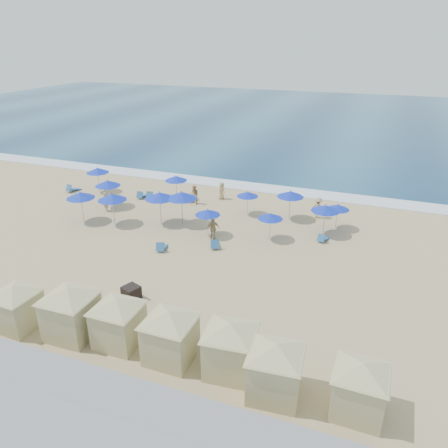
{
  "coord_description": "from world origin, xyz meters",
  "views": [
    {
      "loc": [
        13.22,
        -23.32,
        13.7
      ],
      "look_at": [
        3.19,
        3.0,
        1.44
      ],
      "focal_mm": 35.0,
      "sensor_mm": 36.0,
      "label": 1
    }
  ],
  "objects_px": {
    "umbrella_4": "(176,178)",
    "beachgoer_2": "(213,229)",
    "cabana_4": "(230,341)",
    "beachgoer_4": "(222,191)",
    "cabana_6": "(361,382)",
    "umbrella_2": "(108,183)",
    "beachgoer_0": "(106,202)",
    "beachgoer_1": "(195,195)",
    "umbrella_9": "(290,194)",
    "cabana_5": "(276,363)",
    "umbrella_11": "(270,216)",
    "cabana_2": "(118,316)",
    "umbrella_12": "(338,207)",
    "umbrella_7": "(248,194)",
    "trash_bin": "(131,293)",
    "umbrella_1": "(80,195)",
    "cabana_3": "(170,329)",
    "umbrella_0": "(97,170)",
    "umbrella_3": "(112,197)",
    "umbrella_6": "(160,196)",
    "beachgoer_3": "(318,208)",
    "umbrella_5": "(181,195)",
    "cabana_1": "(70,306)",
    "umbrella_8": "(208,212)",
    "umbrella_10": "(325,208)",
    "cabana_0": "(16,301)"
  },
  "relations": [
    {
      "from": "umbrella_10",
      "to": "umbrella_7",
      "type": "bearing_deg",
      "value": 164.71
    },
    {
      "from": "umbrella_7",
      "to": "umbrella_2",
      "type": "bearing_deg",
      "value": -167.41
    },
    {
      "from": "beachgoer_1",
      "to": "beachgoer_3",
      "type": "distance_m",
      "value": 10.62
    },
    {
      "from": "umbrella_2",
      "to": "cabana_5",
      "type": "bearing_deg",
      "value": -40.0
    },
    {
      "from": "cabana_1",
      "to": "cabana_5",
      "type": "distance_m",
      "value": 10.28
    },
    {
      "from": "umbrella_2",
      "to": "beachgoer_1",
      "type": "height_order",
      "value": "umbrella_2"
    },
    {
      "from": "umbrella_0",
      "to": "umbrella_6",
      "type": "distance_m",
      "value": 10.16
    },
    {
      "from": "umbrella_0",
      "to": "beachgoer_2",
      "type": "height_order",
      "value": "umbrella_0"
    },
    {
      "from": "cabana_4",
      "to": "umbrella_1",
      "type": "bearing_deg",
      "value": 145.06
    },
    {
      "from": "umbrella_8",
      "to": "umbrella_7",
      "type": "bearing_deg",
      "value": 74.29
    },
    {
      "from": "cabana_4",
      "to": "umbrella_6",
      "type": "distance_m",
      "value": 17.33
    },
    {
      "from": "cabana_4",
      "to": "umbrella_2",
      "type": "xyz_separation_m",
      "value": [
        -16.64,
        15.17,
        0.53
      ]
    },
    {
      "from": "umbrella_7",
      "to": "umbrella_6",
      "type": "bearing_deg",
      "value": -143.89
    },
    {
      "from": "umbrella_12",
      "to": "beachgoer_2",
      "type": "xyz_separation_m",
      "value": [
        -8.06,
        -5.17,
        -0.92
      ]
    },
    {
      "from": "cabana_5",
      "to": "umbrella_5",
      "type": "bearing_deg",
      "value": 127.63
    },
    {
      "from": "beachgoer_1",
      "to": "beachgoer_4",
      "type": "bearing_deg",
      "value": 67.9
    },
    {
      "from": "umbrella_4",
      "to": "umbrella_11",
      "type": "xyz_separation_m",
      "value": [
        10.06,
        -5.13,
        -0.17
      ]
    },
    {
      "from": "cabana_3",
      "to": "cabana_5",
      "type": "relative_size",
      "value": 1.01
    },
    {
      "from": "cabana_1",
      "to": "beachgoer_3",
      "type": "xyz_separation_m",
      "value": [
        8.67,
        19.46,
        -0.84
      ]
    },
    {
      "from": "cabana_2",
      "to": "umbrella_4",
      "type": "height_order",
      "value": "cabana_2"
    },
    {
      "from": "umbrella_2",
      "to": "umbrella_11",
      "type": "distance_m",
      "value": 14.71
    },
    {
      "from": "cabana_3",
      "to": "beachgoer_0",
      "type": "bearing_deg",
      "value": 133.07
    },
    {
      "from": "cabana_2",
      "to": "cabana_5",
      "type": "relative_size",
      "value": 0.98
    },
    {
      "from": "umbrella_2",
      "to": "beachgoer_0",
      "type": "height_order",
      "value": "umbrella_2"
    },
    {
      "from": "cabana_5",
      "to": "beachgoer_4",
      "type": "distance_m",
      "value": 23.51
    },
    {
      "from": "cabana_1",
      "to": "cabana_4",
      "type": "distance_m",
      "value": 8.13
    },
    {
      "from": "beachgoer_1",
      "to": "cabana_2",
      "type": "bearing_deg",
      "value": -58.6
    },
    {
      "from": "umbrella_1",
      "to": "umbrella_11",
      "type": "height_order",
      "value": "umbrella_1"
    },
    {
      "from": "cabana_2",
      "to": "umbrella_4",
      "type": "bearing_deg",
      "value": 108.76
    },
    {
      "from": "umbrella_7",
      "to": "umbrella_9",
      "type": "xyz_separation_m",
      "value": [
        3.48,
        0.24,
        0.36
      ]
    },
    {
      "from": "cabana_4",
      "to": "beachgoer_4",
      "type": "bearing_deg",
      "value": 112.17
    },
    {
      "from": "cabana_5",
      "to": "umbrella_12",
      "type": "height_order",
      "value": "cabana_5"
    },
    {
      "from": "umbrella_0",
      "to": "cabana_5",
      "type": "bearing_deg",
      "value": -40.49
    },
    {
      "from": "cabana_0",
      "to": "beachgoer_0",
      "type": "xyz_separation_m",
      "value": [
        -5.17,
        15.0,
        -0.66
      ]
    },
    {
      "from": "umbrella_8",
      "to": "umbrella_10",
      "type": "relative_size",
      "value": 0.89
    },
    {
      "from": "cabana_1",
      "to": "beachgoer_1",
      "type": "xyz_separation_m",
      "value": [
        -1.93,
        18.73,
        -0.84
      ]
    },
    {
      "from": "umbrella_4",
      "to": "beachgoer_2",
      "type": "bearing_deg",
      "value": -46.79
    },
    {
      "from": "umbrella_3",
      "to": "beachgoer_2",
      "type": "bearing_deg",
      "value": 0.72
    },
    {
      "from": "cabana_6",
      "to": "umbrella_7",
      "type": "height_order",
      "value": "cabana_6"
    },
    {
      "from": "cabana_6",
      "to": "umbrella_9",
      "type": "distance_m",
      "value": 19.65
    },
    {
      "from": "cabana_0",
      "to": "umbrella_8",
      "type": "relative_size",
      "value": 1.95
    },
    {
      "from": "umbrella_3",
      "to": "umbrella_5",
      "type": "distance_m",
      "value": 5.34
    },
    {
      "from": "umbrella_4",
      "to": "cabana_6",
      "type": "bearing_deg",
      "value": -47.7
    },
    {
      "from": "cabana_3",
      "to": "umbrella_3",
      "type": "bearing_deg",
      "value": 132.55
    },
    {
      "from": "umbrella_4",
      "to": "beachgoer_4",
      "type": "height_order",
      "value": "umbrella_4"
    },
    {
      "from": "cabana_5",
      "to": "cabana_6",
      "type": "relative_size",
      "value": 1.06
    },
    {
      "from": "cabana_0",
      "to": "umbrella_8",
      "type": "height_order",
      "value": "cabana_0"
    },
    {
      "from": "umbrella_0",
      "to": "umbrella_5",
      "type": "relative_size",
      "value": 0.88
    },
    {
      "from": "cabana_1",
      "to": "beachgoer_2",
      "type": "bearing_deg",
      "value": 79.68
    },
    {
      "from": "trash_bin",
      "to": "umbrella_1",
      "type": "relative_size",
      "value": 0.33
    }
  ]
}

